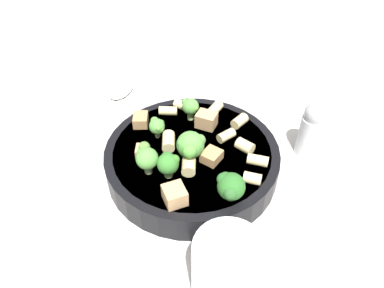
{
  "coord_description": "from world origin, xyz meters",
  "views": [
    {
      "loc": [
        0.29,
        -0.22,
        0.39
      ],
      "look_at": [
        0.0,
        0.0,
        0.05
      ],
      "focal_mm": 35.0,
      "sensor_mm": 36.0,
      "label": 1
    }
  ],
  "objects_px": {
    "broccoli_floret_1": "(191,107)",
    "broccoli_floret_3": "(230,186)",
    "chicken_chunk_2": "(141,151)",
    "rigatoni_1": "(169,141)",
    "rigatoni_5": "(241,122)",
    "rigatoni_9": "(252,178)",
    "rigatoni_6": "(215,109)",
    "drinking_glass": "(227,275)",
    "rigatoni_0": "(189,166)",
    "chicken_chunk_1": "(141,120)",
    "chicken_chunk_0": "(212,156)",
    "broccoli_floret_5": "(168,163)",
    "broccoli_floret_0": "(145,156)",
    "rigatoni_3": "(245,146)",
    "rigatoni_8": "(168,111)",
    "rigatoni_4": "(258,160)",
    "pasta_bowl": "(192,158)",
    "rigatoni_2": "(182,105)",
    "spoon": "(114,98)",
    "chicken_chunk_4": "(206,120)",
    "pepper_shaker": "(312,129)",
    "rigatoni_7": "(226,136)",
    "broccoli_floret_2": "(190,145)",
    "chicken_chunk_3": "(175,195)",
    "broccoli_floret_4": "(157,126)"
  },
  "relations": [
    {
      "from": "broccoli_floret_1",
      "to": "broccoli_floret_3",
      "type": "xyz_separation_m",
      "value": [
        0.15,
        -0.05,
        -0.0
      ]
    },
    {
      "from": "chicken_chunk_2",
      "to": "rigatoni_1",
      "type": "bearing_deg",
      "value": 75.56
    },
    {
      "from": "rigatoni_5",
      "to": "rigatoni_9",
      "type": "height_order",
      "value": "same"
    },
    {
      "from": "rigatoni_6",
      "to": "drinking_glass",
      "type": "distance_m",
      "value": 0.26
    },
    {
      "from": "rigatoni_0",
      "to": "chicken_chunk_1",
      "type": "bearing_deg",
      "value": 179.68
    },
    {
      "from": "rigatoni_9",
      "to": "chicken_chunk_2",
      "type": "distance_m",
      "value": 0.15
    },
    {
      "from": "broccoli_floret_3",
      "to": "drinking_glass",
      "type": "relative_size",
      "value": 0.42
    },
    {
      "from": "chicken_chunk_0",
      "to": "broccoli_floret_3",
      "type": "bearing_deg",
      "value": -20.71
    },
    {
      "from": "broccoli_floret_5",
      "to": "rigatoni_9",
      "type": "relative_size",
      "value": 1.57
    },
    {
      "from": "rigatoni_5",
      "to": "broccoli_floret_0",
      "type": "bearing_deg",
      "value": -93.14
    },
    {
      "from": "rigatoni_3",
      "to": "rigatoni_8",
      "type": "relative_size",
      "value": 0.86
    },
    {
      "from": "rigatoni_4",
      "to": "chicken_chunk_2",
      "type": "bearing_deg",
      "value": -134.35
    },
    {
      "from": "broccoli_floret_0",
      "to": "pasta_bowl",
      "type": "bearing_deg",
      "value": 85.23
    },
    {
      "from": "rigatoni_4",
      "to": "rigatoni_5",
      "type": "distance_m",
      "value": 0.08
    },
    {
      "from": "broccoli_floret_1",
      "to": "rigatoni_8",
      "type": "bearing_deg",
      "value": -144.36
    },
    {
      "from": "chicken_chunk_0",
      "to": "rigatoni_2",
      "type": "bearing_deg",
      "value": 163.11
    },
    {
      "from": "pasta_bowl",
      "to": "spoon",
      "type": "distance_m",
      "value": 0.22
    },
    {
      "from": "broccoli_floret_1",
      "to": "rigatoni_4",
      "type": "height_order",
      "value": "broccoli_floret_1"
    },
    {
      "from": "rigatoni_9",
      "to": "spoon",
      "type": "distance_m",
      "value": 0.31
    },
    {
      "from": "chicken_chunk_4",
      "to": "pepper_shaker",
      "type": "bearing_deg",
      "value": 47.98
    },
    {
      "from": "spoon",
      "to": "rigatoni_8",
      "type": "bearing_deg",
      "value": 10.81
    },
    {
      "from": "rigatoni_8",
      "to": "pepper_shaker",
      "type": "xyz_separation_m",
      "value": [
        0.16,
        0.14,
        -0.0
      ]
    },
    {
      "from": "rigatoni_1",
      "to": "rigatoni_7",
      "type": "bearing_deg",
      "value": 63.1
    },
    {
      "from": "broccoli_floret_5",
      "to": "rigatoni_1",
      "type": "xyz_separation_m",
      "value": [
        -0.04,
        0.03,
        -0.01
      ]
    },
    {
      "from": "rigatoni_7",
      "to": "chicken_chunk_4",
      "type": "relative_size",
      "value": 0.89
    },
    {
      "from": "rigatoni_8",
      "to": "broccoli_floret_1",
      "type": "bearing_deg",
      "value": 35.64
    },
    {
      "from": "chicken_chunk_2",
      "to": "broccoli_floret_3",
      "type": "bearing_deg",
      "value": 18.91
    },
    {
      "from": "rigatoni_1",
      "to": "rigatoni_5",
      "type": "xyz_separation_m",
      "value": [
        0.03,
        0.11,
        -0.0
      ]
    },
    {
      "from": "broccoli_floret_1",
      "to": "drinking_glass",
      "type": "relative_size",
      "value": 0.4
    },
    {
      "from": "broccoli_floret_2",
      "to": "rigatoni_2",
      "type": "bearing_deg",
      "value": 149.75
    },
    {
      "from": "broccoli_floret_2",
      "to": "chicken_chunk_0",
      "type": "relative_size",
      "value": 1.69
    },
    {
      "from": "broccoli_floret_1",
      "to": "pepper_shaker",
      "type": "distance_m",
      "value": 0.18
    },
    {
      "from": "broccoli_floret_0",
      "to": "rigatoni_6",
      "type": "xyz_separation_m",
      "value": [
        -0.04,
        0.14,
        -0.02
      ]
    },
    {
      "from": "rigatoni_4",
      "to": "chicken_chunk_3",
      "type": "relative_size",
      "value": 1.01
    },
    {
      "from": "rigatoni_6",
      "to": "broccoli_floret_3",
      "type": "bearing_deg",
      "value": -33.52
    },
    {
      "from": "chicken_chunk_4",
      "to": "rigatoni_8",
      "type": "bearing_deg",
      "value": -152.51
    },
    {
      "from": "rigatoni_5",
      "to": "chicken_chunk_2",
      "type": "distance_m",
      "value": 0.15
    },
    {
      "from": "broccoli_floret_2",
      "to": "chicken_chunk_2",
      "type": "xyz_separation_m",
      "value": [
        -0.05,
        -0.05,
        -0.02
      ]
    },
    {
      "from": "chicken_chunk_4",
      "to": "broccoli_floret_4",
      "type": "bearing_deg",
      "value": -109.21
    },
    {
      "from": "broccoli_floret_2",
      "to": "rigatoni_0",
      "type": "relative_size",
      "value": 1.86
    },
    {
      "from": "chicken_chunk_0",
      "to": "chicken_chunk_2",
      "type": "distance_m",
      "value": 0.09
    },
    {
      "from": "broccoli_floret_1",
      "to": "chicken_chunk_4",
      "type": "relative_size",
      "value": 1.25
    },
    {
      "from": "broccoli_floret_1",
      "to": "rigatoni_4",
      "type": "bearing_deg",
      "value": 5.66
    },
    {
      "from": "rigatoni_1",
      "to": "rigatoni_8",
      "type": "bearing_deg",
      "value": 146.39
    },
    {
      "from": "rigatoni_1",
      "to": "chicken_chunk_2",
      "type": "height_order",
      "value": "rigatoni_1"
    },
    {
      "from": "rigatoni_5",
      "to": "chicken_chunk_2",
      "type": "relative_size",
      "value": 1.27
    },
    {
      "from": "pasta_bowl",
      "to": "rigatoni_2",
      "type": "xyz_separation_m",
      "value": [
        -0.08,
        0.04,
        0.02
      ]
    },
    {
      "from": "rigatoni_2",
      "to": "broccoli_floret_2",
      "type": "bearing_deg",
      "value": -30.25
    },
    {
      "from": "broccoli_floret_2",
      "to": "chicken_chunk_0",
      "type": "height_order",
      "value": "broccoli_floret_2"
    },
    {
      "from": "rigatoni_4",
      "to": "rigatoni_7",
      "type": "relative_size",
      "value": 1.08
    }
  ]
}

